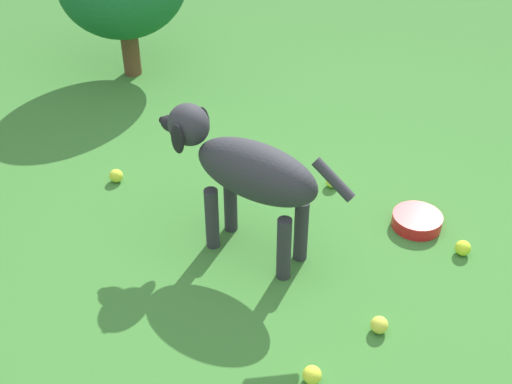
{
  "coord_description": "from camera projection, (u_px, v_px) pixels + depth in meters",
  "views": [
    {
      "loc": [
        -1.21,
        -1.61,
        1.84
      ],
      "look_at": [
        -0.15,
        0.2,
        0.31
      ],
      "focal_mm": 45.87,
      "sensor_mm": 36.0,
      "label": 1
    }
  ],
  "objects": [
    {
      "name": "tennis_ball_2",
      "position": [
        116.0,
        176.0,
        3.18
      ],
      "size": [
        0.07,
        0.07,
        0.07
      ],
      "primitive_type": "sphere",
      "color": "#C4D735",
      "rests_on": "ground"
    },
    {
      "name": "ground",
      "position": [
        311.0,
        267.0,
        2.7
      ],
      "size": [
        14.0,
        14.0,
        0.0
      ],
      "primitive_type": "plane",
      "color": "#38722D"
    },
    {
      "name": "tennis_ball_4",
      "position": [
        379.0,
        325.0,
        2.4
      ],
      "size": [
        0.07,
        0.07,
        0.07
      ],
      "primitive_type": "sphere",
      "color": "#CFD342",
      "rests_on": "ground"
    },
    {
      "name": "tennis_ball_3",
      "position": [
        332.0,
        181.0,
        3.14
      ],
      "size": [
        0.07,
        0.07,
        0.07
      ],
      "primitive_type": "sphere",
      "color": "#D4E43B",
      "rests_on": "ground"
    },
    {
      "name": "water_bowl",
      "position": [
        417.0,
        221.0,
        2.9
      ],
      "size": [
        0.22,
        0.22,
        0.06
      ],
      "primitive_type": "cylinder",
      "color": "red",
      "rests_on": "ground"
    },
    {
      "name": "tennis_ball_0",
      "position": [
        463.0,
        248.0,
        2.75
      ],
      "size": [
        0.07,
        0.07,
        0.07
      ],
      "primitive_type": "sphere",
      "color": "#C3E32C",
      "rests_on": "ground"
    },
    {
      "name": "tennis_ball_1",
      "position": [
        312.0,
        375.0,
        2.22
      ],
      "size": [
        0.07,
        0.07,
        0.07
      ],
      "primitive_type": "sphere",
      "color": "#D1DD36",
      "rests_on": "ground"
    },
    {
      "name": "dog",
      "position": [
        245.0,
        170.0,
        2.57
      ],
      "size": [
        0.47,
        0.82,
        0.61
      ],
      "rotation": [
        0.0,
        0.0,
        2.03
      ],
      "color": "#2D2D33",
      "rests_on": "ground"
    }
  ]
}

